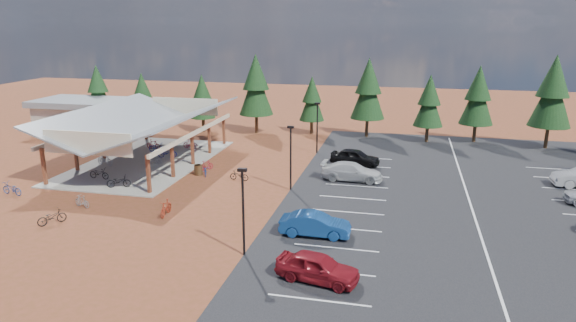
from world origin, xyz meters
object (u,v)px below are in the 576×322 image
(bike_2, at_px, (157,147))
(bike_12, at_px, (52,217))
(bike_1, at_px, (105,160))
(outbuilding, at_px, (84,115))
(car_1, at_px, (315,224))
(bike_14, at_px, (205,171))
(bike_pavilion, at_px, (145,122))
(lamp_post_0, at_px, (243,206))
(bike_11, at_px, (166,208))
(trash_bin_1, at_px, (199,170))
(bike_13, at_px, (82,201))
(bike_15, at_px, (206,165))
(bike_4, at_px, (119,181))
(bike_6, at_px, (167,153))
(bike_16, at_px, (239,175))
(trash_bin_0, at_px, (198,170))
(car_3, at_px, (352,172))
(car_4, at_px, (355,157))
(bike_5, at_px, (153,159))
(bike_7, at_px, (190,144))
(bike_10, at_px, (12,189))
(car_0, at_px, (318,267))
(lamp_post_2, at_px, (317,124))
(bike_0, at_px, (99,173))
(lamp_post_1, at_px, (291,153))
(bike_3, at_px, (153,144))

(bike_2, xyz_separation_m, bike_12, (2.05, -18.85, -0.08))
(bike_1, bearing_deg, outbuilding, 56.14)
(outbuilding, bearing_deg, bike_1, -50.58)
(car_1, bearing_deg, bike_14, 46.47)
(outbuilding, distance_m, bike_14, 25.18)
(bike_14, bearing_deg, bike_pavilion, 134.19)
(lamp_post_0, bearing_deg, bike_11, 146.62)
(trash_bin_1, bearing_deg, lamp_post_0, -58.62)
(lamp_post_0, height_order, bike_13, lamp_post_0)
(bike_14, bearing_deg, bike_15, 86.56)
(bike_pavilion, relative_size, bike_4, 10.32)
(trash_bin_1, relative_size, bike_2, 0.50)
(bike_pavilion, relative_size, bike_6, 10.78)
(bike_11, bearing_deg, bike_16, 71.35)
(bike_4, distance_m, bike_6, 9.45)
(bike_4, distance_m, bike_12, 7.67)
(bike_1, height_order, bike_11, bike_1)
(bike_14, bearing_deg, trash_bin_0, 156.95)
(car_1, distance_m, car_3, 12.03)
(car_3, distance_m, car_4, 4.64)
(bike_1, distance_m, bike_5, 4.36)
(bike_7, height_order, bike_14, bike_7)
(bike_10, bearing_deg, bike_5, 156.18)
(car_1, bearing_deg, outbuilding, 52.17)
(bike_10, distance_m, bike_16, 17.48)
(bike_1, distance_m, bike_10, 9.04)
(trash_bin_1, bearing_deg, car_3, 6.18)
(bike_2, relative_size, bike_14, 1.16)
(bike_15, distance_m, car_4, 13.60)
(bike_15, relative_size, car_4, 0.33)
(bike_2, distance_m, bike_10, 15.20)
(bike_7, xyz_separation_m, car_0, (17.64, -24.61, 0.19))
(bike_pavilion, height_order, lamp_post_2, lamp_post_2)
(lamp_post_0, distance_m, bike_4, 16.40)
(bike_0, height_order, bike_16, bike_0)
(bike_6, height_order, bike_11, bike_11)
(bike_5, distance_m, car_1, 21.36)
(bike_16, bearing_deg, bike_4, -57.82)
(bike_1, distance_m, car_4, 22.94)
(lamp_post_1, height_order, bike_10, lamp_post_1)
(bike_2, distance_m, bike_7, 3.44)
(bike_2, height_order, car_1, car_1)
(bike_12, bearing_deg, lamp_post_1, -107.71)
(bike_6, xyz_separation_m, bike_12, (0.06, -17.10, -0.08))
(bike_10, height_order, bike_15, bike_10)
(bike_12, bearing_deg, trash_bin_1, -77.10)
(bike_pavilion, bearing_deg, bike_3, 110.58)
(bike_6, bearing_deg, bike_5, 160.95)
(trash_bin_1, bearing_deg, bike_4, -134.06)
(bike_4, xyz_separation_m, bike_12, (-0.33, -7.66, -0.11))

